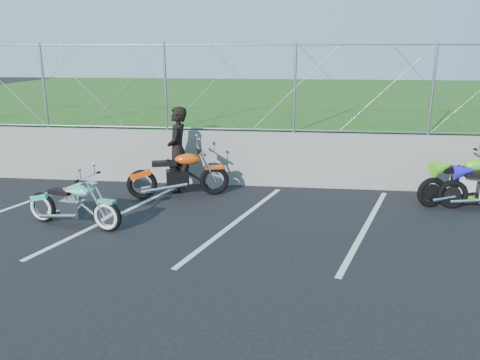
# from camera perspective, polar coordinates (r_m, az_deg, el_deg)

# --- Properties ---
(ground) EXTENTS (90.00, 90.00, 0.00)m
(ground) POSITION_cam_1_polar(r_m,az_deg,el_deg) (8.02, -1.16, -7.50)
(ground) COLOR black
(ground) RESTS_ON ground
(retaining_wall) EXTENTS (30.00, 0.22, 1.30)m
(retaining_wall) POSITION_cam_1_polar(r_m,az_deg,el_deg) (11.13, 1.27, 2.67)
(retaining_wall) COLOR slate
(retaining_wall) RESTS_ON ground
(grass_field) EXTENTS (30.00, 20.00, 1.30)m
(grass_field) POSITION_cam_1_polar(r_m,az_deg,el_deg) (20.97, 3.91, 8.78)
(grass_field) COLOR #215015
(grass_field) RESTS_ON ground
(chain_link_fence) EXTENTS (28.00, 0.03, 2.00)m
(chain_link_fence) POSITION_cam_1_polar(r_m,az_deg,el_deg) (10.88, 1.32, 11.16)
(chain_link_fence) COLOR gray
(chain_link_fence) RESTS_ON retaining_wall
(parking_lines) EXTENTS (18.29, 4.31, 0.01)m
(parking_lines) POSITION_cam_1_polar(r_m,az_deg,el_deg) (8.88, 7.46, -5.26)
(parking_lines) COLOR silver
(parking_lines) RESTS_ON ground
(cruiser_turquoise) EXTENTS (1.98, 0.67, 1.00)m
(cruiser_turquoise) POSITION_cam_1_polar(r_m,az_deg,el_deg) (9.04, -19.51, -3.00)
(cruiser_turquoise) COLOR black
(cruiser_turquoise) RESTS_ON ground
(naked_orange) EXTENTS (2.17, 0.89, 1.12)m
(naked_orange) POSITION_cam_1_polar(r_m,az_deg,el_deg) (10.33, -7.35, 0.52)
(naked_orange) COLOR black
(naked_orange) RESTS_ON ground
(sportbike_green) EXTENTS (2.10, 0.85, 1.12)m
(sportbike_green) POSITION_cam_1_polar(r_m,az_deg,el_deg) (10.77, 25.97, -0.32)
(sportbike_green) COLOR black
(sportbike_green) RESTS_ON ground
(person_standing) EXTENTS (0.51, 0.73, 1.93)m
(person_standing) POSITION_cam_1_polar(r_m,az_deg,el_deg) (10.65, -7.60, 3.67)
(person_standing) COLOR black
(person_standing) RESTS_ON ground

